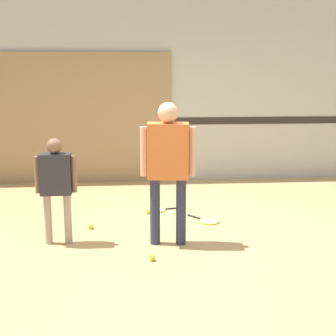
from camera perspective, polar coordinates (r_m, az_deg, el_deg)
ground_plane at (r=5.39m, az=-1.12°, el=-8.63°), size 16.00×16.00×0.00m
wall_back at (r=7.92m, az=-2.38°, el=9.84°), size 16.00×0.07×3.20m
wall_panel at (r=7.93m, az=-10.25°, el=5.94°), size 2.91×0.05×2.16m
person_instructor at (r=4.99m, az=-0.00°, el=1.20°), size 0.59×0.28×1.56m
person_student_left at (r=5.20m, az=-13.50°, el=-1.37°), size 0.45×0.19×1.18m
racket_spare_on_floor at (r=6.43m, az=-1.24°, el=-5.07°), size 0.52×0.31×0.03m
racket_second_spare at (r=5.99m, az=4.88°, el=-6.41°), size 0.44×0.46×0.03m
tennis_ball_near_instructor at (r=4.81m, az=-1.95°, el=-10.86°), size 0.07×0.07×0.07m
tennis_ball_by_spare_racket at (r=6.27m, az=-2.44°, el=-5.31°), size 0.07×0.07×0.07m
tennis_ball_stray_left at (r=5.78m, az=-9.40°, el=-7.02°), size 0.07×0.07×0.07m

